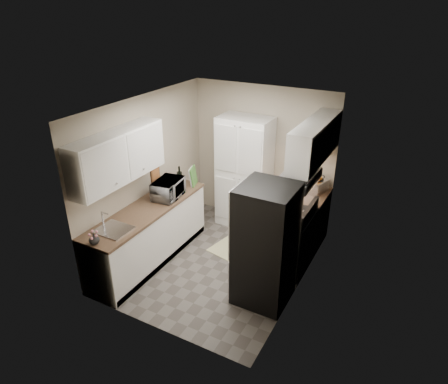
% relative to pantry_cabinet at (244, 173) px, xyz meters
% --- Properties ---
extents(ground, '(3.20, 3.20, 0.00)m').
position_rel_pantry_cabinet_xyz_m(ground, '(0.20, -1.32, -1.00)').
color(ground, '#56514C').
rests_on(ground, ground).
extents(room_shell, '(2.64, 3.24, 2.52)m').
position_rel_pantry_cabinet_xyz_m(room_shell, '(0.18, -1.32, 0.63)').
color(room_shell, '#B7A894').
rests_on(room_shell, ground).
extents(pantry_cabinet, '(0.90, 0.55, 2.00)m').
position_rel_pantry_cabinet_xyz_m(pantry_cabinet, '(0.00, 0.00, 0.00)').
color(pantry_cabinet, white).
rests_on(pantry_cabinet, ground).
extents(base_cabinet_left, '(0.60, 2.30, 0.88)m').
position_rel_pantry_cabinet_xyz_m(base_cabinet_left, '(-0.79, -1.75, -0.56)').
color(base_cabinet_left, white).
rests_on(base_cabinet_left, ground).
extents(countertop_left, '(0.63, 2.33, 0.04)m').
position_rel_pantry_cabinet_xyz_m(countertop_left, '(-0.79, -1.75, -0.10)').
color(countertop_left, brown).
rests_on(countertop_left, base_cabinet_left).
extents(base_cabinet_right, '(0.60, 0.80, 0.88)m').
position_rel_pantry_cabinet_xyz_m(base_cabinet_right, '(1.19, -0.12, -0.56)').
color(base_cabinet_right, white).
rests_on(base_cabinet_right, ground).
extents(countertop_right, '(0.63, 0.83, 0.04)m').
position_rel_pantry_cabinet_xyz_m(countertop_right, '(1.19, -0.12, -0.10)').
color(countertop_right, brown).
rests_on(countertop_right, base_cabinet_right).
extents(electric_range, '(0.71, 0.78, 1.13)m').
position_rel_pantry_cabinet_xyz_m(electric_range, '(1.17, -0.93, -0.52)').
color(electric_range, '#B7B7BC').
rests_on(electric_range, ground).
extents(refrigerator, '(0.70, 0.72, 1.70)m').
position_rel_pantry_cabinet_xyz_m(refrigerator, '(1.14, -1.73, -0.15)').
color(refrigerator, '#B7B7BC').
rests_on(refrigerator, ground).
extents(microwave, '(0.43, 0.58, 0.30)m').
position_rel_pantry_cabinet_xyz_m(microwave, '(-0.71, -1.29, 0.07)').
color(microwave, '#BABBBF').
rests_on(microwave, countertop_left).
extents(wine_bottle, '(0.09, 0.09, 0.34)m').
position_rel_pantry_cabinet_xyz_m(wine_bottle, '(-0.77, -0.89, 0.09)').
color(wine_bottle, black).
rests_on(wine_bottle, countertop_left).
extents(flower_vase, '(0.18, 0.18, 0.14)m').
position_rel_pantry_cabinet_xyz_m(flower_vase, '(-0.78, -2.83, -0.01)').
color(flower_vase, white).
rests_on(flower_vase, countertop_left).
extents(cutting_board, '(0.10, 0.25, 0.32)m').
position_rel_pantry_cabinet_xyz_m(cutting_board, '(-0.61, -0.70, 0.08)').
color(cutting_board, '#448233').
rests_on(cutting_board, countertop_left).
extents(toaster_oven, '(0.37, 0.42, 0.21)m').
position_rel_pantry_cabinet_xyz_m(toaster_oven, '(1.28, 0.02, 0.02)').
color(toaster_oven, '#B0B1B5').
rests_on(toaster_oven, countertop_right).
extents(fruit_basket, '(0.29, 0.29, 0.10)m').
position_rel_pantry_cabinet_xyz_m(fruit_basket, '(1.29, 0.03, 0.18)').
color(fruit_basket, orange).
rests_on(fruit_basket, toaster_oven).
extents(kitchen_mat, '(0.63, 0.86, 0.01)m').
position_rel_pantry_cabinet_xyz_m(kitchen_mat, '(0.18, -0.80, -0.99)').
color(kitchen_mat, beige).
rests_on(kitchen_mat, ground).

